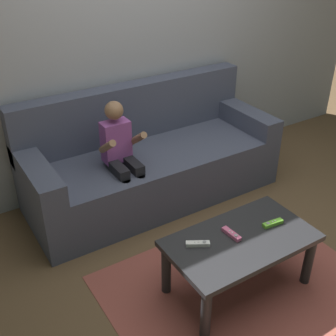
% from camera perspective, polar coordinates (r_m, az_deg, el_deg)
% --- Properties ---
extents(ground_plane, '(10.11, 10.11, 0.00)m').
position_cam_1_polar(ground_plane, '(3.11, 10.47, -11.74)').
color(ground_plane, brown).
extents(wall_back, '(5.05, 0.05, 2.50)m').
position_cam_1_polar(wall_back, '(3.62, -3.84, 17.32)').
color(wall_back, '#999EA8').
rests_on(wall_back, ground).
extents(couch, '(2.07, 0.80, 0.90)m').
position_cam_1_polar(couch, '(3.57, -2.41, 0.92)').
color(couch, '#474C60').
rests_on(couch, ground).
extents(person_seated_on_couch, '(0.29, 0.36, 0.94)m').
position_cam_1_polar(person_seated_on_couch, '(3.18, -6.17, 1.71)').
color(person_seated_on_couch, black).
rests_on(person_seated_on_couch, ground).
extents(coffee_table, '(0.91, 0.51, 0.39)m').
position_cam_1_polar(coffee_table, '(2.68, 9.58, -10.25)').
color(coffee_table, '#232326').
rests_on(coffee_table, ground).
extents(area_rug, '(1.63, 1.19, 0.01)m').
position_cam_1_polar(area_rug, '(2.90, 9.03, -15.15)').
color(area_rug, '#9E4C42').
rests_on(area_rug, ground).
extents(game_remote_pink_near_edge, '(0.04, 0.14, 0.03)m').
position_cam_1_polar(game_remote_pink_near_edge, '(2.65, 8.44, -8.65)').
color(game_remote_pink_near_edge, pink).
rests_on(game_remote_pink_near_edge, coffee_table).
extents(game_remote_lime_center, '(0.14, 0.05, 0.03)m').
position_cam_1_polar(game_remote_lime_center, '(2.78, 13.74, -7.15)').
color(game_remote_lime_center, '#72C638').
rests_on(game_remote_lime_center, coffee_table).
extents(game_remote_white_far_corner, '(0.14, 0.10, 0.03)m').
position_cam_1_polar(game_remote_white_far_corner, '(2.55, 3.99, -10.01)').
color(game_remote_white_far_corner, white).
rests_on(game_remote_white_far_corner, coffee_table).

